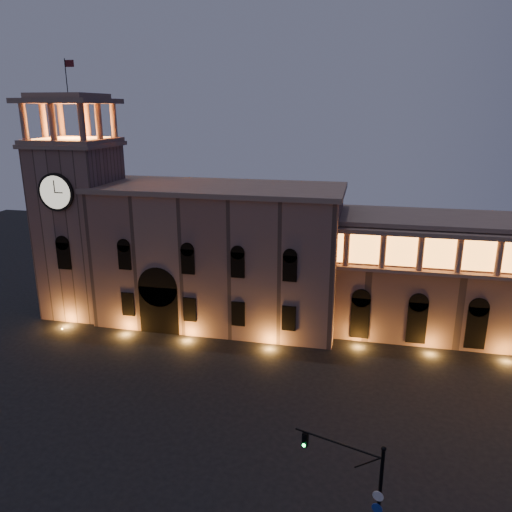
% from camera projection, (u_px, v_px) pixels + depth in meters
% --- Properties ---
extents(ground, '(160.00, 160.00, 0.00)m').
position_uv_depth(ground, '(173.00, 416.00, 44.96)').
color(ground, black).
rests_on(ground, ground).
extents(government_building, '(30.80, 12.80, 17.60)m').
position_uv_depth(government_building, '(219.00, 255.00, 63.42)').
color(government_building, '#805E54').
rests_on(government_building, ground).
extents(clock_tower, '(9.80, 9.80, 32.40)m').
position_uv_depth(clock_tower, '(81.00, 221.00, 65.28)').
color(clock_tower, '#805E54').
rests_on(clock_tower, ground).
extents(colonnade_wing, '(40.60, 11.50, 14.50)m').
position_uv_depth(colonnade_wing, '(502.00, 279.00, 58.64)').
color(colonnade_wing, '#7B5A4F').
rests_on(colonnade_wing, ground).
extents(traffic_light, '(5.64, 2.07, 8.07)m').
position_uv_depth(traffic_light, '(363.00, 495.00, 30.11)').
color(traffic_light, black).
rests_on(traffic_light, ground).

